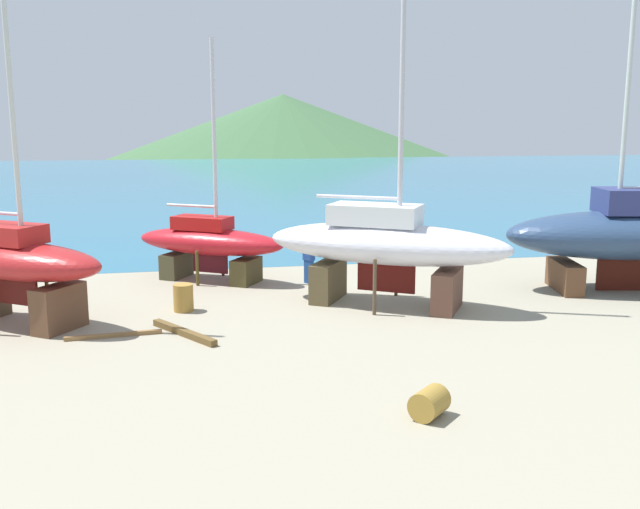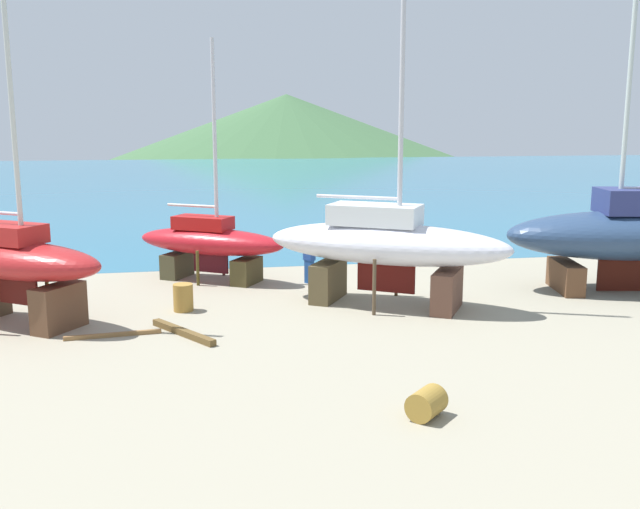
{
  "view_description": "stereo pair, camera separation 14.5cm",
  "coord_description": "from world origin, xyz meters",
  "px_view_note": "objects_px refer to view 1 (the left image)",
  "views": [
    {
      "loc": [
        -5.77,
        -23.47,
        6.11
      ],
      "look_at": [
        -1.22,
        0.38,
        1.57
      ],
      "focal_mm": 40.07,
      "sensor_mm": 36.0,
      "label": 1
    },
    {
      "loc": [
        -5.63,
        -23.5,
        6.11
      ],
      "look_at": [
        -1.22,
        0.38,
        1.57
      ],
      "focal_mm": 40.07,
      "sensor_mm": 36.0,
      "label": 2
    }
  ],
  "objects_px": {
    "sailboat_far_slipway": "(209,243)",
    "worker": "(309,260)",
    "sailboat_large_starboard": "(16,264)",
    "sailboat_small_center": "(630,234)",
    "barrel_tipped_center": "(183,298)",
    "barrel_tipped_left": "(429,403)",
    "sailboat_mid_port": "(386,244)"
  },
  "relations": [
    {
      "from": "sailboat_far_slipway",
      "to": "sailboat_mid_port",
      "type": "xyz_separation_m",
      "value": [
        5.66,
        -4.91,
        0.58
      ]
    },
    {
      "from": "sailboat_large_starboard",
      "to": "sailboat_small_center",
      "type": "height_order",
      "value": "sailboat_small_center"
    },
    {
      "from": "sailboat_mid_port",
      "to": "barrel_tipped_left",
      "type": "distance_m",
      "value": 9.52
    },
    {
      "from": "sailboat_far_slipway",
      "to": "sailboat_mid_port",
      "type": "bearing_deg",
      "value": -8.87
    },
    {
      "from": "sailboat_mid_port",
      "to": "barrel_tipped_left",
      "type": "relative_size",
      "value": 17.67
    },
    {
      "from": "sailboat_small_center",
      "to": "barrel_tipped_center",
      "type": "height_order",
      "value": "sailboat_small_center"
    },
    {
      "from": "sailboat_small_center",
      "to": "sailboat_mid_port",
      "type": "bearing_deg",
      "value": 13.32
    },
    {
      "from": "sailboat_small_center",
      "to": "barrel_tipped_left",
      "type": "bearing_deg",
      "value": 52.36
    },
    {
      "from": "sailboat_mid_port",
      "to": "barrel_tipped_center",
      "type": "xyz_separation_m",
      "value": [
        -6.69,
        0.43,
        -1.63
      ]
    },
    {
      "from": "sailboat_small_center",
      "to": "worker",
      "type": "height_order",
      "value": "sailboat_small_center"
    },
    {
      "from": "worker",
      "to": "sailboat_mid_port",
      "type": "bearing_deg",
      "value": -97.87
    },
    {
      "from": "sailboat_far_slipway",
      "to": "sailboat_large_starboard",
      "type": "relative_size",
      "value": 0.77
    },
    {
      "from": "sailboat_far_slipway",
      "to": "sailboat_small_center",
      "type": "distance_m",
      "value": 15.61
    },
    {
      "from": "sailboat_mid_port",
      "to": "worker",
      "type": "height_order",
      "value": "sailboat_mid_port"
    },
    {
      "from": "sailboat_large_starboard",
      "to": "sailboat_small_center",
      "type": "relative_size",
      "value": 0.87
    },
    {
      "from": "sailboat_mid_port",
      "to": "barrel_tipped_center",
      "type": "distance_m",
      "value": 6.9
    },
    {
      "from": "barrel_tipped_center",
      "to": "sailboat_far_slipway",
      "type": "bearing_deg",
      "value": 77.01
    },
    {
      "from": "sailboat_large_starboard",
      "to": "sailboat_small_center",
      "type": "bearing_deg",
      "value": 35.69
    },
    {
      "from": "barrel_tipped_center",
      "to": "barrel_tipped_left",
      "type": "xyz_separation_m",
      "value": [
        5.03,
        -9.63,
        -0.13
      ]
    },
    {
      "from": "sailboat_mid_port",
      "to": "sailboat_large_starboard",
      "type": "distance_m",
      "value": 11.61
    },
    {
      "from": "sailboat_small_center",
      "to": "worker",
      "type": "bearing_deg",
      "value": -5.42
    },
    {
      "from": "sailboat_far_slipway",
      "to": "barrel_tipped_center",
      "type": "distance_m",
      "value": 4.72
    },
    {
      "from": "sailboat_far_slipway",
      "to": "worker",
      "type": "xyz_separation_m",
      "value": [
        3.7,
        -1.22,
        -0.58
      ]
    },
    {
      "from": "sailboat_mid_port",
      "to": "barrel_tipped_center",
      "type": "relative_size",
      "value": 15.69
    },
    {
      "from": "sailboat_large_starboard",
      "to": "barrel_tipped_center",
      "type": "bearing_deg",
      "value": 41.58
    },
    {
      "from": "barrel_tipped_center",
      "to": "sailboat_small_center",
      "type": "bearing_deg",
      "value": -0.32
    },
    {
      "from": "worker",
      "to": "barrel_tipped_left",
      "type": "xyz_separation_m",
      "value": [
        0.3,
        -12.9,
        -0.6
      ]
    },
    {
      "from": "worker",
      "to": "barrel_tipped_center",
      "type": "relative_size",
      "value": 1.96
    },
    {
      "from": "sailboat_far_slipway",
      "to": "sailboat_large_starboard",
      "type": "height_order",
      "value": "sailboat_large_starboard"
    },
    {
      "from": "sailboat_far_slipway",
      "to": "barrel_tipped_center",
      "type": "height_order",
      "value": "sailboat_far_slipway"
    },
    {
      "from": "sailboat_large_starboard",
      "to": "worker",
      "type": "relative_size",
      "value": 6.7
    },
    {
      "from": "sailboat_mid_port",
      "to": "sailboat_small_center",
      "type": "relative_size",
      "value": 1.04
    }
  ]
}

